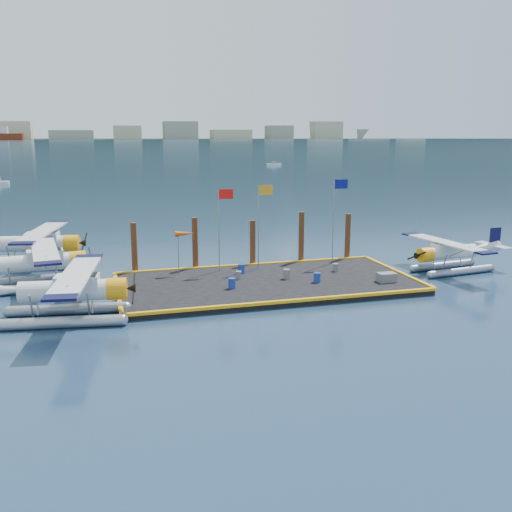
{
  "coord_description": "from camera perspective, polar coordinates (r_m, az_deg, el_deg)",
  "views": [
    {
      "loc": [
        -11.08,
        -36.32,
        10.4
      ],
      "look_at": [
        -0.2,
        2.0,
        1.74
      ],
      "focal_mm": 40.0,
      "sensor_mm": 36.0,
      "label": 1
    }
  ],
  "objects": [
    {
      "name": "piling_2",
      "position": [
        44.12,
        -0.33,
        1.15
      ],
      "size": [
        0.44,
        0.44,
        3.8
      ],
      "primitive_type": "cylinder",
      "color": "#442913",
      "rests_on": "ground"
    },
    {
      "name": "drum_3",
      "position": [
        37.34,
        -2.42,
        -2.73
      ],
      "size": [
        0.49,
        0.49,
        0.69
      ],
      "primitive_type": "cylinder",
      "color": "navy",
      "rests_on": "dock"
    },
    {
      "name": "windsock",
      "position": [
        41.2,
        -7.16,
        2.14
      ],
      "size": [
        1.4,
        0.44,
        3.12
      ],
      "color": "gray",
      "rests_on": "dock"
    },
    {
      "name": "flagpole_blue",
      "position": [
        44.25,
        8.0,
        4.72
      ],
      "size": [
        1.14,
        0.08,
        6.5
      ],
      "color": "gray",
      "rests_on": "dock"
    },
    {
      "name": "seaplane_c",
      "position": [
        48.04,
        -21.03,
        0.94
      ],
      "size": [
        9.84,
        10.72,
        3.79
      ],
      "rotation": [
        0.0,
        0.0,
        -1.77
      ],
      "color": "#8F959C",
      "rests_on": "ground"
    },
    {
      "name": "seaplane_d",
      "position": [
        45.42,
        18.73,
        0.14
      ],
      "size": [
        8.08,
        8.92,
        3.15
      ],
      "rotation": [
        0.0,
        0.0,
        1.69
      ],
      "color": "#8F959C",
      "rests_on": "ground"
    },
    {
      "name": "seaplane_b",
      "position": [
        41.39,
        -20.86,
        -0.88
      ],
      "size": [
        9.21,
        10.17,
        3.6
      ],
      "rotation": [
        0.0,
        0.0,
        -1.46
      ],
      "color": "#8F959C",
      "rests_on": "ground"
    },
    {
      "name": "flagpole_red",
      "position": [
        41.51,
        -3.47,
        3.92
      ],
      "size": [
        1.14,
        0.08,
        6.0
      ],
      "color": "gray",
      "rests_on": "dock"
    },
    {
      "name": "drum_1",
      "position": [
        39.07,
        6.13,
        -2.14
      ],
      "size": [
        0.47,
        0.47,
        0.66
      ],
      "primitive_type": "cylinder",
      "color": "navy",
      "rests_on": "dock"
    },
    {
      "name": "drum_2",
      "position": [
        39.8,
        3.09,
        -1.81
      ],
      "size": [
        0.48,
        0.48,
        0.68
      ],
      "primitive_type": "cylinder",
      "color": "slate",
      "rests_on": "dock"
    },
    {
      "name": "piling_0",
      "position": [
        42.64,
        -12.07,
        0.62
      ],
      "size": [
        0.44,
        0.44,
        4.0
      ],
      "primitive_type": "cylinder",
      "color": "#442913",
      "rests_on": "ground"
    },
    {
      "name": "piling_4",
      "position": [
        46.84,
        9.14,
        1.77
      ],
      "size": [
        0.44,
        0.44,
        4.0
      ],
      "primitive_type": "cylinder",
      "color": "#442913",
      "rests_on": "ground"
    },
    {
      "name": "seaplane_a",
      "position": [
        33.52,
        -18.09,
        -3.6
      ],
      "size": [
        9.39,
        10.34,
        3.65
      ],
      "rotation": [
        0.0,
        0.0,
        -1.71
      ],
      "color": "#8F959C",
      "rests_on": "ground"
    },
    {
      "name": "far_backdrop",
      "position": [
        1791.51,
        -7.97,
        12.11
      ],
      "size": [
        3050.0,
        2050.0,
        810.0
      ],
      "color": "black",
      "rests_on": "ground"
    },
    {
      "name": "dock",
      "position": [
        39.32,
        1.08,
        -2.78
      ],
      "size": [
        20.0,
        10.0,
        0.4
      ],
      "primitive_type": "cube",
      "color": "black",
      "rests_on": "ground"
    },
    {
      "name": "piling_3",
      "position": [
        45.29,
        4.55,
        1.72
      ],
      "size": [
        0.44,
        0.44,
        4.3
      ],
      "primitive_type": "cylinder",
      "color": "#442913",
      "rests_on": "ground"
    },
    {
      "name": "piling_1",
      "position": [
        43.12,
        -6.11,
        1.09
      ],
      "size": [
        0.44,
        0.44,
        4.2
      ],
      "primitive_type": "cylinder",
      "color": "#442913",
      "rests_on": "ground"
    },
    {
      "name": "ground",
      "position": [
        39.37,
        1.07,
        -3.06
      ],
      "size": [
        4000.0,
        4000.0,
        0.0
      ],
      "primitive_type": "plane",
      "color": "#182C4A",
      "rests_on": "ground"
    },
    {
      "name": "drum_5",
      "position": [
        41.28,
        -1.48,
        -1.27
      ],
      "size": [
        0.49,
        0.49,
        0.69
      ],
      "primitive_type": "cylinder",
      "color": "navy",
      "rests_on": "dock"
    },
    {
      "name": "crate",
      "position": [
        39.99,
        12.93,
        -2.09
      ],
      "size": [
        1.23,
        0.82,
        0.61
      ],
      "primitive_type": "cube",
      "color": "slate",
      "rests_on": "dock"
    },
    {
      "name": "drum_4",
      "position": [
        42.32,
        7.96,
        -1.13
      ],
      "size": [
        0.41,
        0.41,
        0.57
      ],
      "primitive_type": "cylinder",
      "color": "slate",
      "rests_on": "dock"
    },
    {
      "name": "flagpole_yellow",
      "position": [
        42.23,
        0.51,
        4.24
      ],
      "size": [
        1.14,
        0.08,
        6.2
      ],
      "color": "gray",
      "rests_on": "dock"
    },
    {
      "name": "drum_0",
      "position": [
        39.69,
        -1.75,
        -1.92
      ],
      "size": [
        0.4,
        0.4,
        0.56
      ],
      "primitive_type": "cylinder",
      "color": "slate",
      "rests_on": "dock"
    },
    {
      "name": "dock_bumpers",
      "position": [
        39.24,
        1.08,
        -2.37
      ],
      "size": [
        20.25,
        10.25,
        0.18
      ],
      "primitive_type": null,
      "color": "orange",
      "rests_on": "dock"
    }
  ]
}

